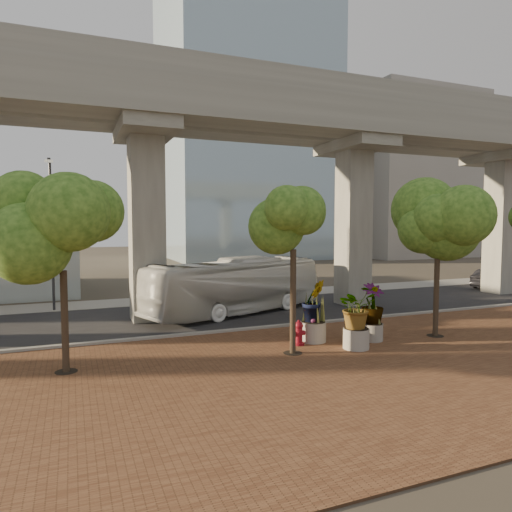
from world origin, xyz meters
name	(u,v)px	position (x,y,z in m)	size (l,w,h in m)	color
ground	(275,319)	(0.00, 0.00, 0.00)	(160.00, 160.00, 0.00)	#3E372D
brick_plaza	(370,362)	(0.00, -8.00, 0.03)	(70.00, 13.00, 0.06)	brown
asphalt_road	(259,311)	(0.00, 2.00, 0.02)	(90.00, 8.00, 0.04)	black
curb_strip	(292,325)	(0.00, -2.00, 0.08)	(70.00, 0.25, 0.16)	gray
far_sidewalk	(228,296)	(0.00, 7.50, 0.03)	(90.00, 3.00, 0.06)	gray
transit_viaduct	(260,177)	(0.00, 2.00, 7.29)	(72.00, 5.60, 12.40)	#9C9B8E
midrise_block	(404,177)	(38.00, 36.00, 12.00)	(18.00, 16.00, 24.00)	gray
transit_bus	(236,287)	(-1.42, 1.84, 1.47)	(2.47, 10.52, 2.93)	silver
parked_car	(491,279)	(19.65, 4.05, 0.69)	(1.44, 4.17, 1.37)	black
fire_hydrant	(299,333)	(-1.29, -5.14, 0.53)	(0.49, 0.44, 0.98)	maroon
planter_front	(357,310)	(0.50, -6.41, 1.53)	(2.20, 2.20, 2.42)	#9E9A8E
planter_right	(372,306)	(1.79, -5.64, 1.47)	(2.18, 2.18, 2.32)	#AEA99D
planter_left	(313,304)	(-0.50, -4.88, 1.59)	(2.29, 2.29, 2.52)	gray
street_tree_far_west	(62,233)	(-9.71, -5.24, 4.49)	(4.05, 4.05, 6.30)	#433326
street_tree_near_west	(293,224)	(-2.02, -6.07, 4.79)	(3.20, 3.20, 6.21)	#433326
street_tree_near_east	(438,218)	(4.74, -6.02, 5.05)	(4.21, 4.21, 6.93)	#433326
streetlamp_west	(51,224)	(-10.44, 6.35, 4.79)	(0.41, 1.19, 8.20)	#2F3034
streetlamp_east	(341,219)	(8.34, 7.02, 5.14)	(0.44, 1.28, 8.81)	#2B2C30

